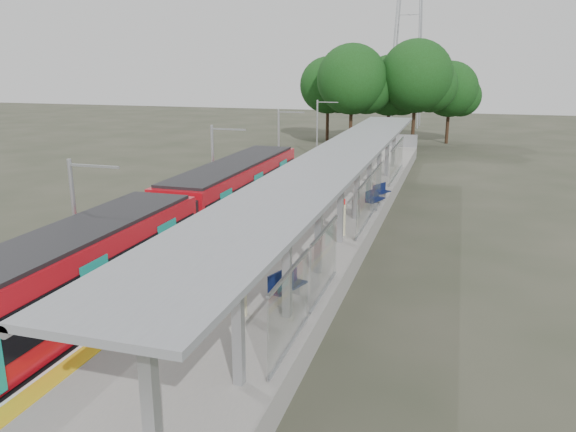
{
  "coord_description": "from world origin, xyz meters",
  "views": [
    {
      "loc": [
        6.71,
        -9.39,
        8.58
      ],
      "look_at": [
        -0.06,
        12.89,
        2.3
      ],
      "focal_mm": 35.0,
      "sensor_mm": 36.0,
      "label": 1
    }
  ],
  "objects_px": {
    "bench_far": "(381,191)",
    "info_pillar_near": "(240,291)",
    "litter_bin": "(356,207)",
    "train": "(171,227)",
    "bench_mid": "(374,198)",
    "info_pillar_far": "(341,219)",
    "bench_near": "(286,284)"
  },
  "relations": [
    {
      "from": "train",
      "to": "info_pillar_near",
      "type": "distance_m",
      "value": 7.12
    },
    {
      "from": "bench_near",
      "to": "bench_far",
      "type": "xyz_separation_m",
      "value": [
        1.0,
        15.52,
        -0.08
      ]
    },
    {
      "from": "train",
      "to": "bench_near",
      "type": "distance_m",
      "value": 7.07
    },
    {
      "from": "info_pillar_far",
      "to": "litter_bin",
      "type": "distance_m",
      "value": 3.66
    },
    {
      "from": "bench_far",
      "to": "info_pillar_far",
      "type": "relative_size",
      "value": 0.8
    },
    {
      "from": "train",
      "to": "info_pillar_far",
      "type": "bearing_deg",
      "value": 34.28
    },
    {
      "from": "bench_near",
      "to": "info_pillar_near",
      "type": "bearing_deg",
      "value": -106.0
    },
    {
      "from": "train",
      "to": "bench_near",
      "type": "xyz_separation_m",
      "value": [
        6.11,
        -3.51,
        -0.49
      ]
    },
    {
      "from": "bench_near",
      "to": "info_pillar_far",
      "type": "bearing_deg",
      "value": 107.28
    },
    {
      "from": "info_pillar_near",
      "to": "litter_bin",
      "type": "relative_size",
      "value": 2.16
    },
    {
      "from": "bench_far",
      "to": "info_pillar_near",
      "type": "xyz_separation_m",
      "value": [
        -2.03,
        -17.0,
        0.32
      ]
    },
    {
      "from": "litter_bin",
      "to": "bench_far",
      "type": "bearing_deg",
      "value": 79.68
    },
    {
      "from": "bench_near",
      "to": "info_pillar_far",
      "type": "xyz_separation_m",
      "value": [
        0.24,
        7.84,
        0.19
      ]
    },
    {
      "from": "train",
      "to": "bench_far",
      "type": "bearing_deg",
      "value": 59.38
    },
    {
      "from": "bench_near",
      "to": "bench_mid",
      "type": "bearing_deg",
      "value": 105.05
    },
    {
      "from": "train",
      "to": "bench_mid",
      "type": "distance_m",
      "value": 12.07
    },
    {
      "from": "train",
      "to": "bench_near",
      "type": "bearing_deg",
      "value": -29.85
    },
    {
      "from": "info_pillar_near",
      "to": "bench_mid",
      "type": "bearing_deg",
      "value": 106.82
    },
    {
      "from": "bench_mid",
      "to": "info_pillar_near",
      "type": "xyz_separation_m",
      "value": [
        -1.97,
        -14.77,
        0.25
      ]
    },
    {
      "from": "bench_mid",
      "to": "bench_far",
      "type": "relative_size",
      "value": 1.15
    },
    {
      "from": "bench_near",
      "to": "bench_mid",
      "type": "height_order",
      "value": "bench_near"
    },
    {
      "from": "bench_near",
      "to": "litter_bin",
      "type": "height_order",
      "value": "bench_near"
    },
    {
      "from": "bench_mid",
      "to": "bench_far",
      "type": "bearing_deg",
      "value": 106.48
    },
    {
      "from": "info_pillar_near",
      "to": "litter_bin",
      "type": "distance_m",
      "value": 13.04
    },
    {
      "from": "info_pillar_near",
      "to": "info_pillar_far",
      "type": "relative_size",
      "value": 1.07
    },
    {
      "from": "bench_mid",
      "to": "bench_far",
      "type": "height_order",
      "value": "bench_mid"
    },
    {
      "from": "bench_far",
      "to": "litter_bin",
      "type": "xyz_separation_m",
      "value": [
        -0.73,
        -4.03,
        -0.06
      ]
    },
    {
      "from": "bench_near",
      "to": "bench_far",
      "type": "height_order",
      "value": "bench_near"
    },
    {
      "from": "bench_mid",
      "to": "info_pillar_far",
      "type": "xyz_separation_m",
      "value": [
        -0.69,
        -5.45,
        0.2
      ]
    },
    {
      "from": "bench_near",
      "to": "litter_bin",
      "type": "xyz_separation_m",
      "value": [
        0.26,
        11.49,
        -0.14
      ]
    },
    {
      "from": "bench_far",
      "to": "bench_mid",
      "type": "bearing_deg",
      "value": -67.17
    },
    {
      "from": "bench_far",
      "to": "info_pillar_near",
      "type": "distance_m",
      "value": 17.13
    }
  ]
}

